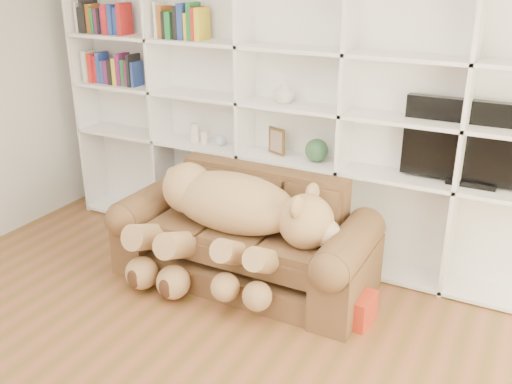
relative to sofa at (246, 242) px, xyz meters
The scene contains 13 objects.
wall_back 1.30m from the sofa, 81.03° to the left, with size 5.00×0.02×2.70m, color silver.
bookshelf 1.19m from the sofa, 100.15° to the left, with size 4.43×0.35×2.40m.
sofa is the anchor object (origin of this frame).
teddy_bear 0.33m from the sofa, 108.03° to the right, with size 1.55×0.84×0.90m.
throw_pillow 0.57m from the sofa, 163.71° to the left, with size 0.34×0.11×0.34m, color maroon.
gift_box 0.99m from the sofa, 10.19° to the right, with size 0.28×0.26×0.22m, color red.
tv 1.87m from the sofa, 22.69° to the left, with size 1.04×0.18×0.62m.
picture_frame 0.89m from the sofa, 92.13° to the left, with size 0.18×0.03×0.22m, color brown.
green_vase 0.93m from the sofa, 60.50° to the left, with size 0.19×0.19×0.19m, color #2C5533.
figurine_tall 1.20m from the sofa, 144.80° to the left, with size 0.08×0.08×0.17m, color silver.
figurine_short 1.12m from the sofa, 141.31° to the left, with size 0.06×0.06×0.11m, color silver.
snow_globe 1.01m from the sofa, 133.82° to the left, with size 0.09×0.09×0.09m, color silver.
shelf_vase 1.24m from the sofa, 87.11° to the left, with size 0.18×0.18×0.18m, color beige.
Camera 1 is at (1.81, -1.81, 2.38)m, focal length 40.00 mm.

